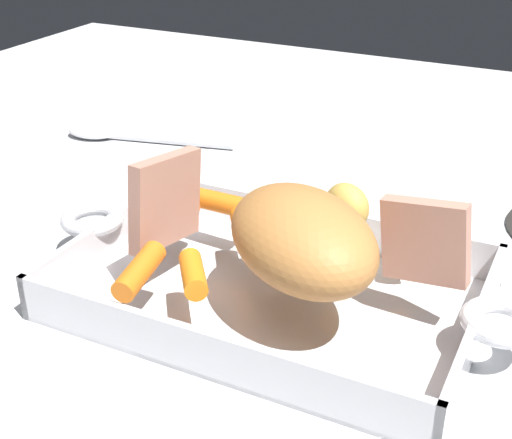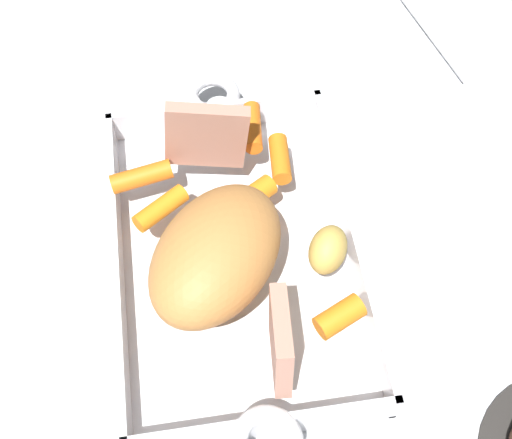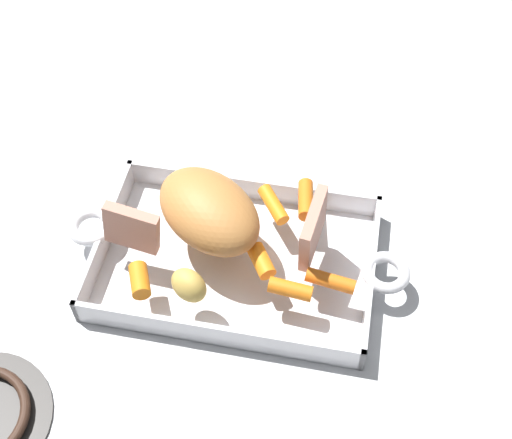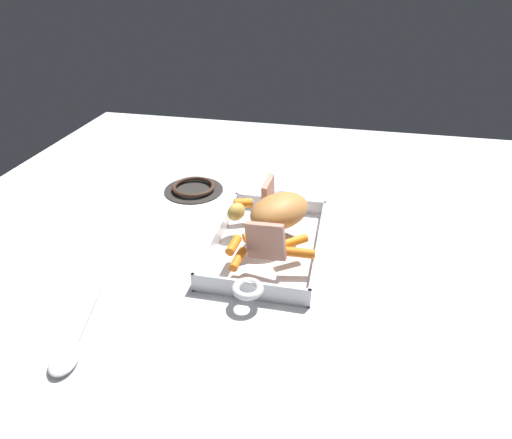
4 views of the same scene
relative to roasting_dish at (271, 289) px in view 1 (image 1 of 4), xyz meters
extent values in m
plane|color=silver|center=(0.00, 0.00, -0.01)|extent=(1.77, 1.77, 0.00)
cube|color=silver|center=(0.00, 0.00, -0.01)|extent=(0.37, 0.24, 0.01)
cube|color=silver|center=(0.00, 0.12, 0.01)|extent=(0.37, 0.01, 0.04)
cube|color=silver|center=(0.00, -0.12, 0.01)|extent=(0.37, 0.01, 0.04)
cube|color=silver|center=(0.18, 0.00, 0.01)|extent=(0.01, 0.24, 0.04)
cube|color=silver|center=(-0.18, 0.00, 0.01)|extent=(0.01, 0.24, 0.04)
torus|color=silver|center=(0.20, 0.00, 0.03)|extent=(0.06, 0.06, 0.02)
torus|color=silver|center=(-0.20, 0.00, 0.03)|extent=(0.06, 0.06, 0.02)
ellipsoid|color=#BC7A3D|center=(-0.04, 0.02, 0.07)|extent=(0.19, 0.18, 0.08)
cube|color=tan|center=(-0.13, -0.02, 0.07)|extent=(0.08, 0.02, 0.08)
cube|color=tan|center=(0.10, 0.02, 0.08)|extent=(0.03, 0.09, 0.09)
cylinder|color=orange|center=(0.04, -0.02, 0.05)|extent=(0.04, 0.05, 0.03)
cylinder|color=orange|center=(0.08, -0.06, 0.04)|extent=(0.06, 0.02, 0.02)
cylinder|color=orange|center=(0.04, 0.07, 0.04)|extent=(0.05, 0.06, 0.02)
cylinder|color=orange|center=(-0.10, -0.08, 0.05)|extent=(0.04, 0.05, 0.03)
cylinder|color=orange|center=(0.13, -0.04, 0.04)|extent=(0.06, 0.02, 0.02)
cylinder|color=orange|center=(0.08, 0.09, 0.04)|extent=(0.03, 0.07, 0.02)
ellipsoid|color=gold|center=(-0.04, -0.08, 0.06)|extent=(0.06, 0.05, 0.04)
cylinder|color=white|center=(0.29, -0.30, 0.00)|extent=(0.18, 0.06, 0.02)
ellipsoid|color=white|center=(0.41, -0.27, 0.00)|extent=(0.08, 0.06, 0.02)
camera|label=1|loc=(-0.23, 0.50, 0.35)|focal=50.75mm
camera|label=2|loc=(-0.35, 0.03, 0.61)|focal=48.23mm
camera|label=3|loc=(0.12, -0.50, 0.76)|focal=47.87mm
camera|label=4|loc=(0.85, 0.16, 0.59)|focal=31.46mm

